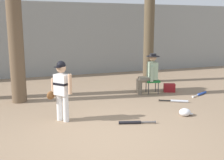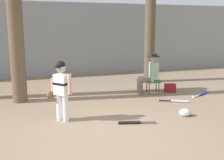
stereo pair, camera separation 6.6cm
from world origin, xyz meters
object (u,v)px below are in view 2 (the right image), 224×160
folding_stool (153,81)px  batting_helmet_white (185,112)px  seated_spectator (150,72)px  bat_blue_youth (202,94)px  bat_black_composite (132,122)px  bat_aluminum_silver (177,101)px  young_ballplayer (61,87)px  tree_near_player (15,20)px  tree_behind_spectator (151,8)px  handbag_beside_stool (170,88)px

folding_stool → batting_helmet_white: (-0.31, -2.18, -0.29)m
seated_spectator → bat_blue_youth: size_ratio=1.61×
folding_stool → bat_blue_youth: folding_stool is taller
bat_black_composite → bat_aluminum_silver: (1.80, 1.13, -0.00)m
bat_blue_youth → bat_aluminum_silver: size_ratio=1.07×
seated_spectator → young_ballplayer: bearing=-151.1°
tree_near_player → folding_stool: (3.83, -0.33, -1.79)m
tree_behind_spectator → seated_spectator: (-0.78, -1.61, -1.96)m
handbag_beside_stool → bat_black_composite: bearing=-135.0°
tree_behind_spectator → bat_blue_youth: tree_behind_spectator is taller
tree_near_player → young_ballplayer: tree_near_player is taller
bat_blue_youth → bat_aluminum_silver: 1.19m
bat_aluminum_silver → batting_helmet_white: bearing=-113.8°
bat_aluminum_silver → batting_helmet_white: size_ratio=2.21×
bat_black_composite → bat_aluminum_silver: bearing=32.1°
tree_near_player → bat_blue_youth: size_ratio=6.48×
young_ballplayer → folding_stool: size_ratio=2.74×
tree_near_player → seated_spectator: 4.04m
tree_behind_spectator → young_ballplayer: size_ratio=4.40×
handbag_beside_stool → bat_black_composite: size_ratio=0.44×
tree_behind_spectator → bat_black_composite: bearing=-120.9°
tree_near_player → seated_spectator: tree_near_player is taller
seated_spectator → bat_black_composite: (-1.56, -2.30, -0.61)m
handbag_beside_stool → folding_stool: bearing=174.3°
young_ballplayer → folding_stool: (3.01, 1.58, -0.38)m
tree_behind_spectator → batting_helmet_white: size_ratio=18.19×
folding_stool → bat_blue_youth: size_ratio=0.64×
batting_helmet_white → bat_blue_youth: bearing=43.4°
bat_blue_youth → tree_near_player: bearing=168.5°
tree_behind_spectator → batting_helmet_white: tree_behind_spectator is taller
young_ballplayer → batting_helmet_white: 2.84m
tree_behind_spectator → batting_helmet_white: bearing=-104.6°
tree_behind_spectator → bat_black_composite: 5.23m
folding_stool → seated_spectator: seated_spectator is taller
young_ballplayer → bat_black_composite: bearing=-27.1°
bat_blue_youth → batting_helmet_white: 2.15m
tree_near_player → bat_aluminum_silver: (3.97, -1.48, -2.12)m
bat_black_composite → handbag_beside_stool: bearing=45.0°
seated_spectator → bat_black_composite: 2.84m
folding_stool → bat_aluminum_silver: folding_stool is taller
folding_stool → bat_aluminum_silver: 1.20m
bat_black_composite → seated_spectator: bearing=55.9°
seated_spectator → batting_helmet_white: (-0.21, -2.20, -0.56)m
young_ballplayer → seated_spectator: 3.33m
folding_stool → bat_blue_youth: (1.25, -0.70, -0.33)m
tree_behind_spectator → bat_black_composite: tree_behind_spectator is taller
tree_behind_spectator → bat_blue_youth: 3.52m
folding_stool → batting_helmet_white: 2.22m
bat_aluminum_silver → batting_helmet_white: batting_helmet_white is taller
seated_spectator → bat_aluminum_silver: (0.24, -1.17, -0.61)m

